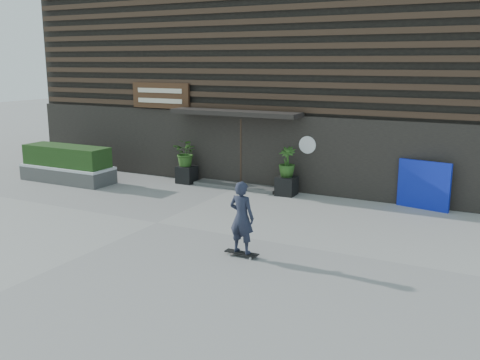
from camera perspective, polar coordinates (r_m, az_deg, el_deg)
The scene contains 12 objects.
ground at distance 14.46m, azimuth -8.86°, elevation -4.52°, with size 80.00×80.00×0.00m, color #9B9893.
entrance_step at distance 18.22m, azimuth -0.32°, elevation -0.61°, with size 3.00×0.80×0.12m, color #484845.
planter_pot_left at distance 18.94m, azimuth -5.70°, elevation 0.58°, with size 0.60×0.60×0.60m, color black.
bamboo_left at distance 18.79m, azimuth -5.75°, elevation 2.91°, with size 0.86×0.75×0.96m, color #2D591E.
planter_pot_right at distance 17.20m, azimuth 4.98°, elevation -0.63°, with size 0.60×0.60×0.60m, color black.
bamboo_right at distance 17.04m, azimuth 5.03°, elevation 1.93°, with size 0.54×0.54×0.96m, color #2D591E.
raised_bed at distance 20.07m, azimuth -17.87°, elevation 0.57°, with size 3.50×1.20×0.50m, color #474745.
snow_layer at distance 20.01m, azimuth -17.92°, elevation 1.38°, with size 3.50×1.20×0.08m, color silver.
hedge at distance 19.94m, azimuth -18.00°, elevation 2.48°, with size 3.30×1.00×0.70m, color #1D3C15.
blue_tarp at distance 16.33m, azimuth 18.99°, elevation -0.52°, with size 1.51×0.12×1.41m, color #0C1AA7.
building at distance 22.62m, azimuth 6.14°, elevation 11.93°, with size 18.00×11.00×8.00m.
skateboarder at distance 11.62m, azimuth 0.18°, elevation -4.04°, with size 0.78×0.42×1.70m.
Camera 1 is at (8.26, -11.10, 4.21)m, focal length 40.04 mm.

